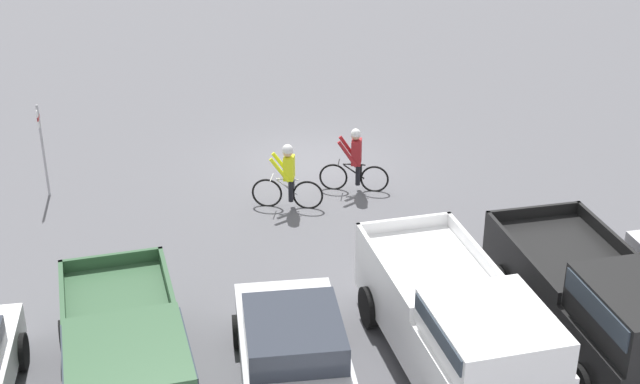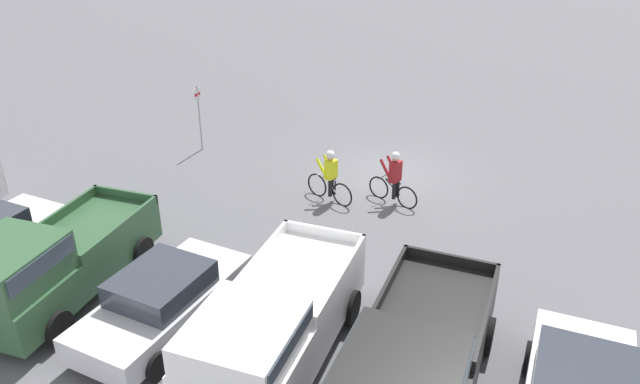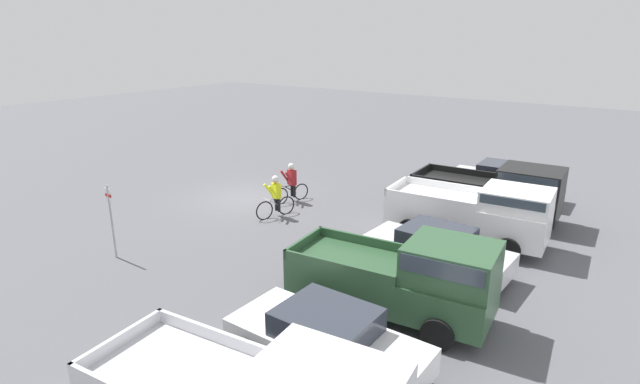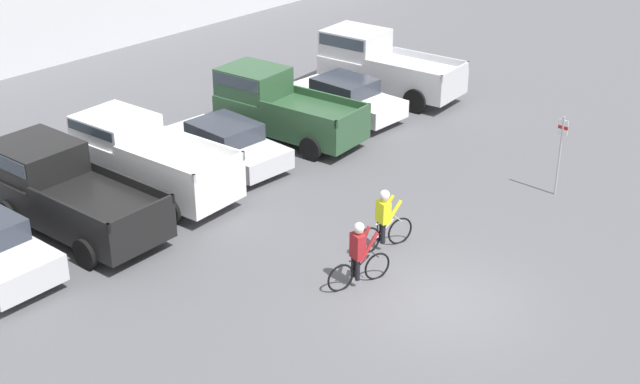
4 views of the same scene
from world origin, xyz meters
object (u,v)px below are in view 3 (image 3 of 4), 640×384
at_px(cyclist_1, 291,182).
at_px(sedan_2, 326,340).
at_px(sedan_1, 436,250).
at_px(cyclist_0, 276,196).
at_px(pickup_truck_1, 476,212).
at_px(sedan_0, 504,181).
at_px(pickup_truck_0, 498,191).
at_px(fire_lane_sign, 111,215).
at_px(pickup_truck_2, 407,276).

bearing_deg(cyclist_1, sedan_2, 41.82).
distance_m(sedan_1, cyclist_0, 6.98).
bearing_deg(pickup_truck_1, sedan_0, -173.69).
relative_size(pickup_truck_1, cyclist_0, 3.14).
xyz_separation_m(pickup_truck_1, sedan_1, (2.82, -0.23, -0.40)).
bearing_deg(sedan_0, pickup_truck_1, 6.31).
relative_size(pickup_truck_1, cyclist_1, 3.13).
xyz_separation_m(sedan_2, cyclist_1, (-8.34, -7.47, 0.14)).
bearing_deg(pickup_truck_1, pickup_truck_0, -178.30).
bearing_deg(sedan_0, pickup_truck_0, 10.88).
bearing_deg(sedan_1, fire_lane_sign, -60.85).
height_order(sedan_0, pickup_truck_2, pickup_truck_2).
bearing_deg(pickup_truck_2, sedan_0, -176.10).
bearing_deg(pickup_truck_0, cyclist_1, -69.51).
bearing_deg(cyclist_1, pickup_truck_2, 55.24).
xyz_separation_m(sedan_0, sedan_1, (8.40, 0.39, -0.06)).
xyz_separation_m(sedan_0, pickup_truck_2, (11.16, 0.76, 0.36)).
xyz_separation_m(sedan_0, fire_lane_sign, (13.24, -8.29, 0.69)).
height_order(pickup_truck_2, cyclist_0, pickup_truck_2).
relative_size(pickup_truck_0, cyclist_0, 3.22).
bearing_deg(fire_lane_sign, sedan_0, 147.95).
distance_m(sedan_0, cyclist_1, 9.13).
xyz_separation_m(pickup_truck_1, pickup_truck_2, (5.58, 0.14, 0.02)).
xyz_separation_m(pickup_truck_1, fire_lane_sign, (7.66, -8.91, 0.35)).
relative_size(sedan_0, cyclist_1, 2.67).
height_order(sedan_0, sedan_1, sedan_0).
xyz_separation_m(pickup_truck_1, cyclist_1, (0.08, -7.78, -0.25)).
relative_size(pickup_truck_2, cyclist_1, 3.07).
distance_m(sedan_0, sedan_1, 8.41).
distance_m(sedan_1, cyclist_1, 8.04).
distance_m(pickup_truck_0, sedan_1, 5.64).
relative_size(cyclist_0, cyclist_1, 1.00).
bearing_deg(sedan_1, cyclist_0, -97.82).
distance_m(pickup_truck_0, pickup_truck_1, 2.80).
bearing_deg(sedan_0, cyclist_0, -41.19).
xyz_separation_m(sedan_0, pickup_truck_1, (5.58, 0.62, 0.34)).
relative_size(pickup_truck_0, pickup_truck_2, 1.04).
xyz_separation_m(sedan_1, pickup_truck_2, (2.76, 0.37, 0.42)).
bearing_deg(fire_lane_sign, pickup_truck_1, 130.70).
relative_size(pickup_truck_1, fire_lane_sign, 2.22).
height_order(pickup_truck_2, fire_lane_sign, fire_lane_sign).
bearing_deg(cyclist_0, sedan_1, 82.18).
relative_size(pickup_truck_0, sedan_2, 1.26).
relative_size(pickup_truck_2, cyclist_0, 3.09).
relative_size(pickup_truck_0, pickup_truck_1, 1.02).
distance_m(sedan_0, pickup_truck_0, 2.85).
height_order(sedan_0, fire_lane_sign, fire_lane_sign).
bearing_deg(sedan_1, pickup_truck_0, 178.51).
bearing_deg(sedan_2, sedan_0, -178.77).
bearing_deg(fire_lane_sign, sedan_2, 84.96).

